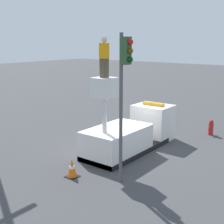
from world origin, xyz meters
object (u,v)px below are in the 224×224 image
at_px(traffic_cone_rear, 72,168).
at_px(worker, 104,57).
at_px(fire_hydrant, 211,127).
at_px(bucket_truck, 131,133).
at_px(traffic_light_pole, 124,80).

bearing_deg(traffic_cone_rear, worker, -0.09).
bearing_deg(fire_hydrant, traffic_cone_rear, 165.75).
bearing_deg(bucket_truck, fire_hydrant, -25.37).
bearing_deg(worker, traffic_light_pole, -122.86).
height_order(worker, traffic_light_pole, traffic_light_pole).
distance_m(traffic_light_pole, fire_hydrant, 9.30).
relative_size(bucket_truck, traffic_cone_rear, 7.76).
distance_m(traffic_light_pole, traffic_cone_rear, 4.35).
relative_size(bucket_truck, worker, 3.47).
relative_size(bucket_truck, traffic_light_pole, 1.03).
distance_m(worker, traffic_cone_rear, 4.98).
relative_size(fire_hydrant, traffic_cone_rear, 1.20).
xyz_separation_m(traffic_light_pole, fire_hydrant, (8.53, -0.38, -3.68)).
distance_m(bucket_truck, worker, 4.57).
relative_size(worker, fire_hydrant, 1.86).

